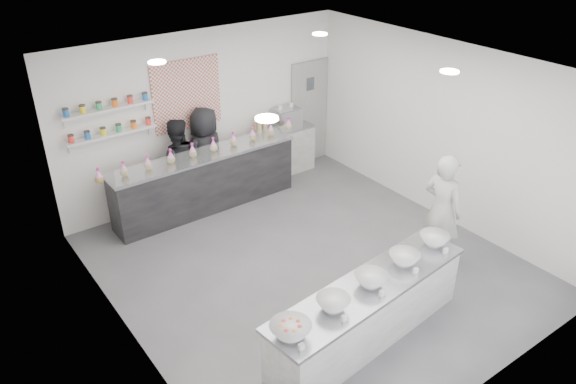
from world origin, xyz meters
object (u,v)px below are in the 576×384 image
object	(u,v)px
back_bar	(206,181)
staff_right	(206,155)
prep_counter	(368,312)
espresso_machine	(286,119)
woman_prep	(442,211)
staff_left	(178,165)
espresso_ledge	(285,151)

from	to	relation	value
back_bar	staff_right	xyz separation A→B (m)	(0.18, 0.25, 0.36)
prep_counter	espresso_machine	bearing A→B (deg)	59.96
woman_prep	staff_right	world-z (taller)	woman_prep
prep_counter	staff_left	size ratio (longest dim) A/B	1.78
prep_counter	woman_prep	distance (m)	2.14
back_bar	espresso_machine	world-z (taller)	espresso_machine
back_bar	espresso_ledge	bearing A→B (deg)	9.16
espresso_machine	woman_prep	xyz separation A→B (m)	(0.03, -3.82, -0.24)
back_bar	espresso_ledge	distance (m)	1.96
espresso_ledge	woman_prep	bearing A→B (deg)	-88.99
espresso_ledge	espresso_machine	world-z (taller)	espresso_machine
espresso_ledge	espresso_machine	size ratio (longest dim) A/B	2.33
prep_counter	espresso_ledge	world-z (taller)	espresso_ledge
espresso_machine	woman_prep	bearing A→B (deg)	-89.52
back_bar	staff_left	world-z (taller)	staff_left
prep_counter	staff_right	world-z (taller)	staff_right
espresso_machine	prep_counter	bearing A→B (deg)	-113.96
back_bar	espresso_ledge	size ratio (longest dim) A/B	2.70
back_bar	staff_right	world-z (taller)	staff_right
prep_counter	woman_prep	world-z (taller)	woman_prep
prep_counter	back_bar	size ratio (longest dim) A/B	0.89
woman_prep	espresso_machine	bearing A→B (deg)	-3.75
back_bar	staff_right	bearing A→B (deg)	54.09
back_bar	staff_left	bearing A→B (deg)	146.37
espresso_machine	woman_prep	size ratio (longest dim) A/B	0.30
espresso_machine	woman_prep	distance (m)	3.83
prep_counter	woman_prep	bearing A→B (deg)	10.64
staff_left	staff_right	xyz separation A→B (m)	(0.56, 0.00, 0.04)
espresso_ledge	back_bar	bearing A→B (deg)	-170.46
back_bar	espresso_ledge	world-z (taller)	back_bar
espresso_ledge	staff_left	world-z (taller)	staff_left
espresso_machine	staff_left	world-z (taller)	staff_left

